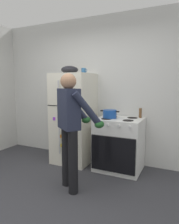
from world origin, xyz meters
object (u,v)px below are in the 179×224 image
red_pot (110,114)px  coffee_mug (84,71)px  refrigerator (74,118)px  person_cook (71,122)px  pepper_mill (140,113)px  stove_range (119,144)px  mixing_bowl (70,70)px

red_pot → coffee_mug: bearing=169.6°
refrigerator → person_cook: size_ratio=1.03×
coffee_mug → pepper_mill: 1.24m
stove_range → person_cook: person_cook is taller
refrigerator → person_cook: refrigerator is taller
person_cook → red_pot: bearing=75.0°
red_pot → refrigerator: bearing=176.1°
coffee_mug → pepper_mill: coffee_mug is taller
mixing_bowl → red_pot: bearing=-3.6°
person_cook → red_pot: person_cook is taller
coffee_mug → mixing_bowl: (-0.26, -0.05, 0.02)m
pepper_mill → mixing_bowl: size_ratio=0.52×
refrigerator → red_pot: (0.72, -0.05, 0.14)m
stove_range → coffee_mug: coffee_mug is taller
person_cook → red_pot: size_ratio=4.85×
red_pot → stove_range: bearing=13.9°
person_cook → red_pot: (0.23, 0.87, 0.01)m
refrigerator → pepper_mill: refrigerator is taller
refrigerator → stove_range: (0.88, -0.01, -0.38)m
pepper_mill → person_cook: bearing=-121.7°
refrigerator → coffee_mug: size_ratio=14.71×
red_pot → mixing_bowl: (-0.80, 0.05, 0.76)m
refrigerator → red_pot: refrigerator is taller
stove_range → coffee_mug: (-0.70, 0.06, 1.25)m
stove_range → mixing_bowl: 1.60m
stove_range → coffee_mug: size_ratio=7.96×
coffee_mug → mixing_bowl: bearing=-169.2°
pepper_mill → mixing_bowl: (-1.26, -0.20, 0.75)m
refrigerator → red_pot: 0.74m
red_pot → pepper_mill: 0.52m
refrigerator → mixing_bowl: mixing_bowl is taller
person_cook → coffee_mug: bearing=107.6°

